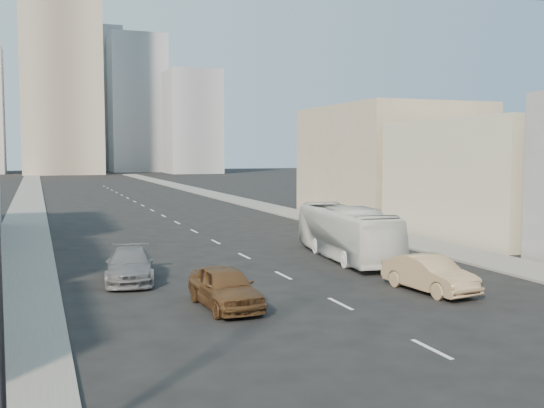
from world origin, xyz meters
TOP-DOWN VIEW (x-y plane):
  - sidewalk_left at (-11.75, 70.00)m, footprint 3.50×180.00m
  - sidewalk_right at (11.75, 70.00)m, footprint 3.50×180.00m
  - lane_dashes at (0.00, 53.00)m, footprint 0.15×104.00m
  - city_bus at (4.94, 23.20)m, footprint 3.52×10.49m
  - sedan_brown at (-4.31, 14.97)m, footprint 2.09×4.68m
  - sedan_tan at (4.41, 14.60)m, footprint 2.12×4.73m
  - sedan_grey at (-6.96, 21.14)m, footprint 2.79×5.32m
  - bldg_right_mid at (19.50, 28.00)m, footprint 11.00×14.00m
  - bldg_right_far at (20.00, 44.00)m, footprint 12.00×16.00m
  - high_rise_tower at (-4.00, 170.00)m, footprint 20.00×20.00m
  - midrise_ne at (18.00, 185.00)m, footprint 16.00×16.00m
  - midrise_back at (6.00, 200.00)m, footprint 18.00×18.00m
  - midrise_east at (30.00, 165.00)m, footprint 14.00×14.00m

SIDE VIEW (x-z plane):
  - lane_dashes at x=0.00m, z-range 0.00..0.01m
  - sidewalk_left at x=-11.75m, z-range 0.00..0.12m
  - sidewalk_right at x=11.75m, z-range 0.00..0.12m
  - sedan_grey at x=-6.96m, z-range 0.00..1.47m
  - sedan_tan at x=4.41m, z-range 0.00..1.51m
  - sedan_brown at x=-4.31m, z-range 0.00..1.56m
  - city_bus at x=4.94m, z-range 0.00..2.86m
  - bldg_right_mid at x=19.50m, z-range 0.00..8.00m
  - bldg_right_far at x=20.00m, z-range 0.00..10.00m
  - midrise_east at x=30.00m, z-range 0.00..28.00m
  - midrise_ne at x=18.00m, z-range 0.00..40.00m
  - midrise_back at x=6.00m, z-range 0.00..44.00m
  - high_rise_tower at x=-4.00m, z-range 0.00..60.00m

